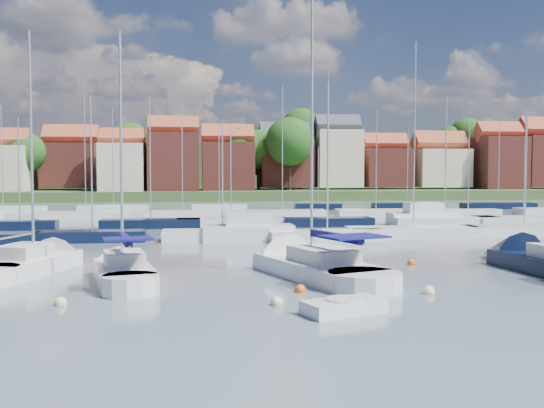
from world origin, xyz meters
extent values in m
plane|color=#3F5056|center=(0.00, 40.00, 0.00)|extent=(260.00, 260.00, 0.00)
cube|color=silver|center=(-12.77, 2.83, 0.25)|extent=(3.68, 6.37, 1.20)
cone|color=silver|center=(-13.54, 6.49, 0.25)|extent=(3.04, 3.36, 2.49)
cylinder|color=silver|center=(-12.15, -0.10, 0.25)|extent=(2.96, 2.96, 1.20)
cube|color=beige|center=(-12.68, 2.42, 1.20)|extent=(2.22, 2.80, 0.70)
cylinder|color=#B2B2B7|center=(-12.85, 3.24, 6.39)|extent=(0.14, 0.14, 11.09)
cylinder|color=#B2B2B7|center=(-12.51, 1.61, 2.05)|extent=(0.79, 3.28, 0.10)
cube|color=#111053|center=(-12.51, 1.61, 2.20)|extent=(0.95, 3.15, 0.35)
cube|color=#111053|center=(-12.29, 0.55, 2.35)|extent=(2.38, 1.90, 0.08)
cube|color=silver|center=(-3.28, 3.19, 0.25)|extent=(5.91, 8.73, 1.20)
cone|color=silver|center=(-5.00, 7.93, 0.25)|extent=(4.49, 4.83, 3.36)
cylinder|color=silver|center=(-1.91, -0.60, 0.25)|extent=(4.30, 4.30, 1.20)
cube|color=beige|center=(-3.09, 2.67, 1.20)|extent=(3.36, 3.96, 0.70)
cylinder|color=#B2B2B7|center=(-3.47, 3.72, 8.32)|extent=(0.14, 0.14, 14.94)
cylinder|color=#B2B2B7|center=(-2.71, 1.61, 2.05)|extent=(1.62, 4.25, 0.10)
cube|color=#111053|center=(-2.71, 1.61, 2.20)|extent=(1.73, 4.10, 0.35)
cube|color=#111053|center=(-2.22, 0.24, 2.35)|extent=(3.37, 2.87, 0.08)
cone|color=black|center=(8.83, 7.45, 0.25)|extent=(3.67, 4.16, 3.30)
cube|color=silver|center=(-18.01, 6.33, 0.25)|extent=(4.50, 7.08, 1.20)
cone|color=silver|center=(-16.84, 10.27, 0.25)|extent=(3.54, 3.84, 2.74)
cube|color=beige|center=(-18.14, 5.89, 1.20)|extent=(2.62, 3.17, 0.70)
cylinder|color=#B2B2B7|center=(-17.88, 6.77, 6.76)|extent=(0.14, 0.14, 11.81)
cylinder|color=#B2B2B7|center=(-18.40, 5.02, 2.05)|extent=(1.14, 3.53, 0.10)
cube|color=silver|center=(-3.88, -4.71, 0.22)|extent=(3.39, 2.44, 0.60)
cylinder|color=silver|center=(-3.88, -4.71, 0.39)|extent=(1.43, 1.43, 0.39)
sphere|color=beige|center=(-14.66, -1.92, 0.00)|extent=(0.49, 0.49, 0.49)
sphere|color=beige|center=(-6.16, -2.99, 0.00)|extent=(0.50, 0.50, 0.50)
sphere|color=#D85914|center=(-4.79, -0.48, 0.00)|extent=(0.49, 0.49, 0.49)
sphere|color=beige|center=(0.66, -1.61, 0.00)|extent=(0.55, 0.55, 0.55)
sphere|color=#D85914|center=(2.88, 6.57, 0.00)|extent=(0.46, 0.46, 0.46)
cube|color=black|center=(-17.11, 20.54, 0.35)|extent=(8.01, 2.24, 1.00)
cylinder|color=#B2B2B7|center=(-17.11, 20.54, 5.93)|extent=(0.12, 0.12, 10.16)
cube|color=silver|center=(-7.27, 20.20, 0.35)|extent=(9.22, 2.58, 1.00)
cylinder|color=#B2B2B7|center=(-7.27, 20.20, 4.94)|extent=(0.12, 0.12, 8.18)
cube|color=silver|center=(0.63, 18.61, 0.35)|extent=(8.78, 2.46, 1.00)
cylinder|color=#B2B2B7|center=(0.63, 18.61, 6.38)|extent=(0.12, 0.12, 11.06)
cube|color=silver|center=(8.23, 20.67, 0.35)|extent=(10.79, 3.02, 1.00)
cylinder|color=#B2B2B7|center=(8.23, 20.67, 8.29)|extent=(0.12, 0.12, 14.87)
cube|color=silver|center=(17.98, 21.03, 0.35)|extent=(10.13, 2.84, 1.00)
cylinder|color=#B2B2B7|center=(17.98, 21.03, 5.65)|extent=(0.12, 0.12, 9.59)
cube|color=silver|center=(-5.31, 20.00, 0.50)|extent=(7.00, 2.60, 1.40)
cube|color=silver|center=(-5.31, 20.00, 1.60)|extent=(3.50, 2.20, 1.30)
cube|color=black|center=(-25.24, 30.99, 0.35)|extent=(6.54, 1.83, 1.00)
cylinder|color=#B2B2B7|center=(-25.24, 30.99, 5.53)|extent=(0.12, 0.12, 9.37)
cube|color=black|center=(-13.55, 31.64, 0.35)|extent=(9.30, 2.60, 1.00)
cylinder|color=#B2B2B7|center=(-13.55, 31.64, 6.59)|extent=(0.12, 0.12, 11.48)
cube|color=silver|center=(-5.94, 32.01, 0.35)|extent=(10.40, 2.91, 1.00)
cylinder|color=#B2B2B7|center=(-5.94, 32.01, 5.24)|extent=(0.12, 0.12, 8.77)
cube|color=black|center=(3.48, 31.28, 0.35)|extent=(8.80, 2.46, 1.00)
cylinder|color=#B2B2B7|center=(3.48, 31.28, 8.01)|extent=(0.12, 0.12, 14.33)
cube|color=silver|center=(15.40, 31.16, 0.35)|extent=(10.73, 3.00, 1.00)
cylinder|color=#B2B2B7|center=(15.40, 31.16, 6.92)|extent=(0.12, 0.12, 12.14)
cube|color=silver|center=(23.82, 30.97, 0.35)|extent=(10.48, 2.93, 1.00)
cylinder|color=#B2B2B7|center=(23.82, 30.97, 5.99)|extent=(0.12, 0.12, 10.28)
cube|color=silver|center=(13.46, 32.00, 0.50)|extent=(7.00, 2.60, 1.40)
cube|color=silver|center=(13.46, 32.00, 1.60)|extent=(3.50, 2.20, 1.30)
cube|color=silver|center=(-21.71, 44.21, 0.35)|extent=(9.71, 2.72, 1.00)
cylinder|color=#B2B2B7|center=(-21.71, 44.21, 8.29)|extent=(0.12, 0.12, 14.88)
cube|color=silver|center=(-10.84, 44.51, 0.35)|extent=(8.49, 2.38, 1.00)
cylinder|color=#B2B2B7|center=(-10.84, 44.51, 6.51)|extent=(0.12, 0.12, 11.31)
cube|color=silver|center=(0.79, 43.78, 0.35)|extent=(10.16, 2.85, 1.00)
cylinder|color=#B2B2B7|center=(0.79, 43.78, 8.15)|extent=(0.12, 0.12, 14.59)
cube|color=silver|center=(12.17, 43.90, 0.35)|extent=(9.53, 2.67, 1.00)
cylinder|color=#B2B2B7|center=(12.17, 43.90, 6.81)|extent=(0.12, 0.12, 11.91)
cube|color=silver|center=(23.16, 42.50, 0.35)|extent=(7.62, 2.13, 1.00)
cylinder|color=#B2B2B7|center=(23.16, 42.50, 6.91)|extent=(0.12, 0.12, 12.13)
cube|color=silver|center=(-34.13, 55.68, 0.35)|extent=(10.37, 2.90, 1.00)
cylinder|color=#B2B2B7|center=(-34.13, 55.68, 7.45)|extent=(0.12, 0.12, 13.20)
cube|color=silver|center=(-20.26, 56.56, 0.35)|extent=(9.24, 2.59, 1.00)
cylinder|color=#B2B2B7|center=(-20.26, 56.56, 7.43)|extent=(0.12, 0.12, 13.17)
cube|color=silver|center=(-6.08, 57.30, 0.35)|extent=(7.57, 2.12, 1.00)
cylinder|color=#B2B2B7|center=(-6.08, 57.30, 5.97)|extent=(0.12, 0.12, 10.24)
cube|color=black|center=(7.88, 57.47, 0.35)|extent=(6.58, 1.84, 1.00)
cylinder|color=#B2B2B7|center=(7.88, 57.47, 4.85)|extent=(0.12, 0.12, 8.01)
cube|color=black|center=(20.94, 57.40, 0.35)|extent=(9.92, 2.78, 1.00)
cylinder|color=#B2B2B7|center=(20.94, 57.40, 6.31)|extent=(0.12, 0.12, 10.92)
cube|color=black|center=(34.28, 56.37, 0.35)|extent=(10.55, 2.95, 1.00)
cylinder|color=#B2B2B7|center=(34.28, 56.37, 6.61)|extent=(0.12, 0.12, 11.51)
cube|color=#40562B|center=(0.00, 117.00, 0.30)|extent=(200.00, 70.00, 3.00)
cube|color=#40562B|center=(0.00, 142.00, 5.00)|extent=(200.00, 60.00, 14.00)
cube|color=beige|center=(-44.83, 92.19, 5.88)|extent=(9.35, 10.04, 8.56)
cube|color=#97422C|center=(-44.83, 92.19, 11.30)|extent=(9.54, 4.63, 4.63)
cube|color=brown|center=(-33.65, 97.79, 6.56)|extent=(10.37, 9.97, 8.73)
cube|color=#97422C|center=(-33.65, 97.79, 12.20)|extent=(10.57, 5.13, 5.13)
cube|color=beige|center=(-22.74, 89.00, 6.08)|extent=(8.09, 8.80, 8.96)
cube|color=#97422C|center=(-22.74, 89.00, 11.55)|extent=(8.25, 4.00, 4.00)
cube|color=brown|center=(-13.35, 89.94, 7.08)|extent=(9.36, 10.17, 10.97)
cube|color=#97422C|center=(-13.35, 89.94, 13.72)|extent=(9.54, 4.63, 4.63)
cube|color=brown|center=(-3.04, 91.65, 6.31)|extent=(9.90, 8.56, 9.42)
cube|color=#97422C|center=(-3.04, 91.65, 12.23)|extent=(10.10, 4.90, 4.90)
cube|color=brown|center=(9.10, 96.65, 6.95)|extent=(10.59, 8.93, 9.49)
cube|color=#383A42|center=(9.10, 96.65, 12.99)|extent=(10.80, 5.24, 5.24)
cube|color=beige|center=(19.71, 95.80, 8.02)|extent=(9.01, 8.61, 11.65)
cube|color=#383A42|center=(19.71, 95.80, 14.95)|extent=(9.19, 4.46, 4.46)
cube|color=brown|center=(30.17, 97.00, 6.20)|extent=(9.10, 9.34, 8.00)
cube|color=#97422C|center=(30.17, 97.00, 11.32)|extent=(9.28, 4.50, 4.50)
cube|color=beige|center=(41.95, 96.59, 6.14)|extent=(10.86, 9.59, 7.88)
cube|color=#97422C|center=(41.95, 96.59, 11.41)|extent=(11.07, 5.37, 5.37)
cube|color=brown|center=(53.76, 93.92, 7.09)|extent=(9.18, 9.96, 10.97)
cube|color=#97422C|center=(53.76, 93.92, 13.70)|extent=(9.36, 4.54, 4.54)
cylinder|color=#382619|center=(56.77, 115.51, 8.51)|extent=(0.50, 0.50, 4.47)
sphere|color=#2A571B|center=(56.77, 115.51, 14.58)|extent=(8.18, 8.18, 8.18)
cylinder|color=#382619|center=(3.46, 95.93, 3.83)|extent=(0.50, 0.50, 4.46)
sphere|color=#2A571B|center=(3.46, 95.93, 9.88)|extent=(8.15, 8.15, 8.15)
cylinder|color=#382619|center=(15.22, 113.68, 8.58)|extent=(0.50, 0.50, 5.15)
sphere|color=#2A571B|center=(15.22, 113.68, 15.56)|extent=(9.41, 9.41, 9.41)
cylinder|color=#382619|center=(-13.54, 116.31, 8.68)|extent=(0.50, 0.50, 4.56)
sphere|color=#2A571B|center=(-13.54, 116.31, 14.87)|extent=(8.34, 8.34, 8.34)
cylinder|color=#382619|center=(-23.24, 105.25, 4.18)|extent=(0.50, 0.50, 5.15)
sphere|color=#2A571B|center=(-23.24, 105.25, 11.17)|extent=(9.42, 9.42, 9.42)
cylinder|color=#382619|center=(-38.67, 107.32, 6.76)|extent=(0.50, 0.50, 3.42)
sphere|color=#2A571B|center=(-38.67, 107.32, 11.40)|extent=(6.26, 6.26, 6.26)
cylinder|color=#382619|center=(13.76, 104.71, 3.48)|extent=(0.50, 0.50, 3.77)
sphere|color=#2A571B|center=(13.76, 104.71, 8.60)|extent=(6.89, 6.89, 6.89)
cylinder|color=#382619|center=(9.05, 90.94, 4.21)|extent=(0.50, 0.50, 5.21)
sphere|color=#2A571B|center=(9.05, 90.94, 11.28)|extent=(9.53, 9.53, 9.53)
cylinder|color=#382619|center=(61.93, 101.62, 3.09)|extent=(0.50, 0.50, 2.97)
sphere|color=#2A571B|center=(61.93, 101.62, 7.12)|extent=(5.44, 5.44, 5.44)
cylinder|color=#382619|center=(-1.15, 93.75, 4.02)|extent=(0.50, 0.50, 4.84)
sphere|color=#2A571B|center=(-1.15, 93.75, 10.59)|extent=(8.85, 8.85, 8.85)
cylinder|color=#382619|center=(52.68, 115.72, 8.17)|extent=(0.50, 0.50, 3.72)
sphere|color=#2A571B|center=(52.68, 115.72, 13.21)|extent=(6.80, 6.80, 6.80)
cylinder|color=#382619|center=(54.05, 94.13, 3.62)|extent=(0.50, 0.50, 4.05)
sphere|color=#2A571B|center=(54.05, 94.13, 9.11)|extent=(7.40, 7.40, 7.40)
cylinder|color=#382619|center=(-40.96, 92.79, 3.60)|extent=(0.50, 0.50, 4.00)
sphere|color=#2A571B|center=(-40.96, 92.79, 9.04)|extent=(7.32, 7.32, 7.32)
cylinder|color=#382619|center=(6.84, 113.29, 7.91)|extent=(0.50, 0.50, 3.93)
sphere|color=#2A571B|center=(6.84, 113.29, 13.24)|extent=(7.19, 7.19, 7.19)
cylinder|color=#382619|center=(30.65, 100.17, 3.51)|extent=(0.50, 0.50, 3.82)
sphere|color=#2A571B|center=(30.65, 100.17, 8.70)|extent=(6.99, 6.99, 6.99)
cylinder|color=#382619|center=(-17.44, 93.12, 3.34)|extent=(0.50, 0.50, 3.48)
sphere|color=#2A571B|center=(-17.44, 93.12, 8.07)|extent=(6.37, 6.37, 6.37)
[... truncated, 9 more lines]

